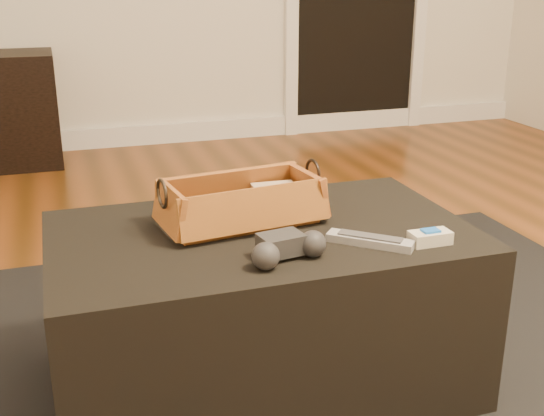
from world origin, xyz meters
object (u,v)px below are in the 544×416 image
object	(u,v)px
silver_remote	(370,240)
tv_remote	(236,216)
ottoman	(262,308)
cream_gadget	(430,237)
game_controller	(286,247)
wicker_basket	(241,205)

from	to	relation	value
silver_remote	tv_remote	bearing A→B (deg)	140.79
silver_remote	ottoman	bearing A→B (deg)	141.29
silver_remote	cream_gadget	bearing A→B (deg)	-15.49
tv_remote	cream_gadget	world-z (taller)	tv_remote
game_controller	cream_gadget	bearing A→B (deg)	-2.19
cream_gadget	wicker_basket	bearing A→B (deg)	144.62
tv_remote	wicker_basket	distance (m)	0.03
ottoman	cream_gadget	bearing A→B (deg)	-30.82
game_controller	silver_remote	size ratio (longest dim) A/B	1.07
tv_remote	game_controller	xyz separation A→B (m)	(0.05, -0.23, 0.00)
tv_remote	silver_remote	xyz separation A→B (m)	(0.26, -0.21, -0.01)
wicker_basket	silver_remote	world-z (taller)	wicker_basket
wicker_basket	cream_gadget	size ratio (longest dim) A/B	4.46
ottoman	tv_remote	xyz separation A→B (m)	(-0.05, 0.04, 0.23)
ottoman	cream_gadget	size ratio (longest dim) A/B	10.62
wicker_basket	silver_remote	size ratio (longest dim) A/B	2.36
ottoman	silver_remote	distance (m)	0.34
cream_gadget	game_controller	bearing A→B (deg)	177.81
ottoman	silver_remote	size ratio (longest dim) A/B	5.62
tv_remote	ottoman	bearing A→B (deg)	-54.91
tv_remote	cream_gadget	size ratio (longest dim) A/B	2.22
game_controller	cream_gadget	size ratio (longest dim) A/B	2.01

